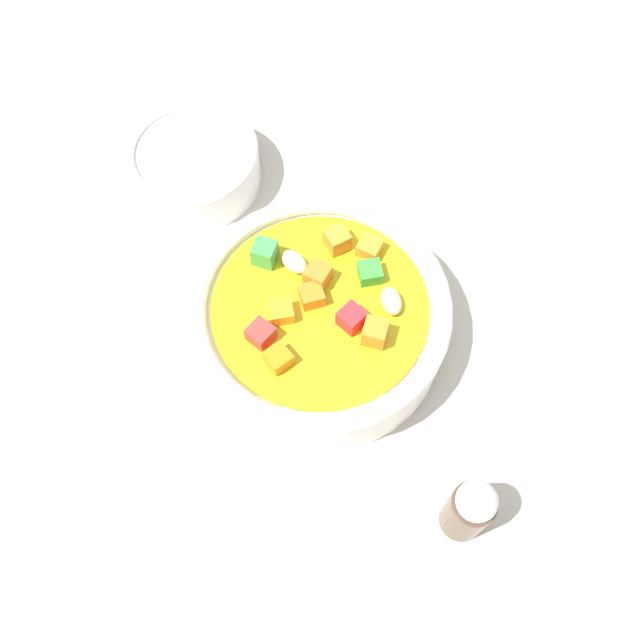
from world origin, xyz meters
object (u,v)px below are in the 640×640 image
spoon (525,281)px  pepper_shaker (470,509)px  side_bowl_small (194,163)px  soup_bowl_main (320,318)px

spoon → pepper_shaker: bearing=124.7°
side_bowl_small → pepper_shaker: size_ratio=1.53×
soup_bowl_main → side_bowl_small: bearing=-100.1°
spoon → pepper_shaker: 22.22cm
side_bowl_small → pepper_shaker: 39.03cm
soup_bowl_main → pepper_shaker: pepper_shaker is taller
soup_bowl_main → pepper_shaker: 18.85cm
spoon → pepper_shaker: pepper_shaker is taller
soup_bowl_main → spoon: (-16.26, 9.33, -2.86)cm
soup_bowl_main → pepper_shaker: (3.67, 18.48, 0.71)cm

